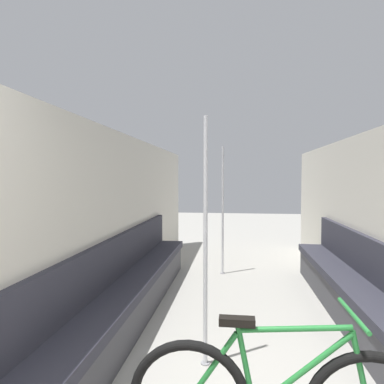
{
  "coord_description": "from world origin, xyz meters",
  "views": [
    {
      "loc": [
        -0.08,
        -0.7,
        1.62
      ],
      "look_at": [
        -0.43,
        2.07,
        1.5
      ],
      "focal_mm": 32.0,
      "sensor_mm": 36.0,
      "label": 1
    }
  ],
  "objects_px": {
    "grab_pole_near": "(205,245)",
    "grab_pole_far": "(223,212)",
    "bench_seat_row_left": "(130,293)",
    "bench_seat_row_right": "(363,303)"
  },
  "relations": [
    {
      "from": "grab_pole_near",
      "to": "grab_pole_far",
      "type": "height_order",
      "value": "same"
    },
    {
      "from": "bench_seat_row_left",
      "to": "grab_pole_near",
      "type": "distance_m",
      "value": 1.41
    },
    {
      "from": "bench_seat_row_left",
      "to": "grab_pole_near",
      "type": "relative_size",
      "value": 2.11
    },
    {
      "from": "grab_pole_far",
      "to": "bench_seat_row_left",
      "type": "bearing_deg",
      "value": -115.18
    },
    {
      "from": "bench_seat_row_left",
      "to": "bench_seat_row_right",
      "type": "bearing_deg",
      "value": 0.0
    },
    {
      "from": "bench_seat_row_right",
      "to": "grab_pole_near",
      "type": "xyz_separation_m",
      "value": [
        -1.57,
        -0.79,
        0.72
      ]
    },
    {
      "from": "grab_pole_near",
      "to": "bench_seat_row_right",
      "type": "bearing_deg",
      "value": 26.63
    },
    {
      "from": "bench_seat_row_left",
      "to": "grab_pole_near",
      "type": "xyz_separation_m",
      "value": [
        0.92,
        -0.79,
        0.72
      ]
    },
    {
      "from": "grab_pole_near",
      "to": "grab_pole_far",
      "type": "distance_m",
      "value": 2.84
    },
    {
      "from": "grab_pole_far",
      "to": "bench_seat_row_right",
      "type": "bearing_deg",
      "value": -53.26
    }
  ]
}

